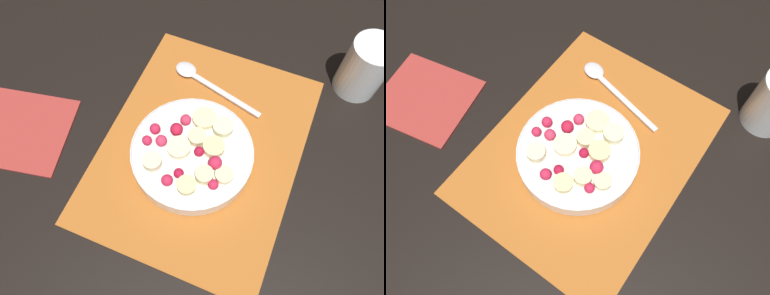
{
  "view_description": "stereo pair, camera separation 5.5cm",
  "coord_description": "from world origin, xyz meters",
  "views": [
    {
      "loc": [
        -0.25,
        -0.08,
        0.53
      ],
      "look_at": [
        -0.02,
        0.01,
        0.04
      ],
      "focal_mm": 35.0,
      "sensor_mm": 36.0,
      "label": 1
    },
    {
      "loc": [
        -0.22,
        -0.13,
        0.53
      ],
      "look_at": [
        -0.02,
        0.01,
        0.04
      ],
      "focal_mm": 35.0,
      "sensor_mm": 36.0,
      "label": 2
    }
  ],
  "objects": [
    {
      "name": "napkin",
      "position": [
        -0.08,
        0.28,
        0.0
      ],
      "size": [
        0.17,
        0.18,
        0.01
      ],
      "color": "#A3332D",
      "rests_on": "ground_plane"
    },
    {
      "name": "spoon",
      "position": [
        0.12,
        0.05,
        0.01
      ],
      "size": [
        0.06,
        0.18,
        0.01
      ],
      "rotation": [
        0.0,
        0.0,
        7.6
      ],
      "color": "silver",
      "rests_on": "placemat"
    },
    {
      "name": "fruit_bowl",
      "position": [
        -0.02,
        0.01,
        0.03
      ],
      "size": [
        0.18,
        0.18,
        0.05
      ],
      "color": "white",
      "rests_on": "placemat"
    },
    {
      "name": "placemat",
      "position": [
        0.0,
        0.0,
        0.0
      ],
      "size": [
        0.39,
        0.3,
        0.01
      ],
      "color": "#B26023",
      "rests_on": "ground_plane"
    },
    {
      "name": "drinking_glass",
      "position": [
        0.21,
        -0.2,
        0.05
      ],
      "size": [
        0.07,
        0.07,
        0.1
      ],
      "color": "white",
      "rests_on": "ground_plane"
    },
    {
      "name": "ground_plane",
      "position": [
        0.0,
        0.0,
        0.0
      ],
      "size": [
        3.0,
        3.0,
        0.0
      ],
      "primitive_type": "plane",
      "color": "black"
    }
  ]
}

